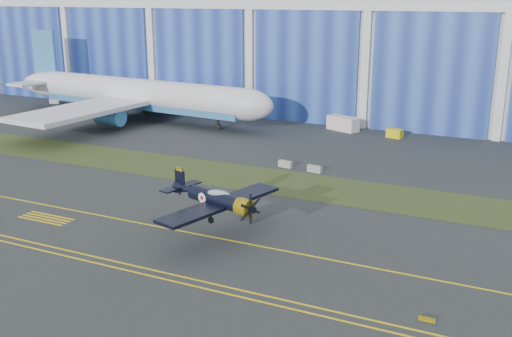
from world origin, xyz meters
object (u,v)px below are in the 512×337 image
at_px(jetliner, 139,61).
at_px(tug, 395,133).
at_px(warbird, 216,198).
at_px(shipping_container, 343,124).

relative_size(jetliner, tug, 26.81).
xyz_separation_m(warbird, jetliner, (-40.14, 43.57, 6.84)).
xyz_separation_m(jetliner, tug, (46.27, 5.54, -10.09)).
bearing_deg(warbird, tug, 98.41).
bearing_deg(shipping_container, warbird, -64.35).
relative_size(shipping_container, tug, 2.26).
bearing_deg(warbird, shipping_container, 109.15).
relative_size(jetliner, shipping_container, 11.88).
bearing_deg(tug, shipping_container, -177.61).
height_order(warbird, tug, warbird).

